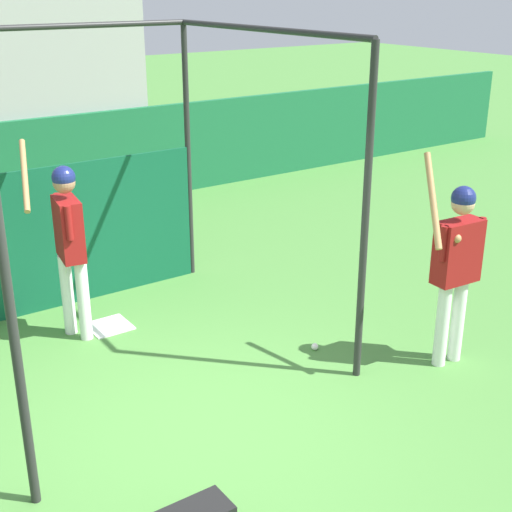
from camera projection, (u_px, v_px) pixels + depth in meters
The scene contains 6 objects.
ground_plane at pixel (198, 430), 6.07m from camera, with size 60.00×60.00×0.00m, color #477F38.
batting_cage at pixel (86, 203), 7.61m from camera, with size 3.23×3.26×3.16m.
home_plate at pixel (109, 326), 7.88m from camera, with size 0.44×0.44×0.02m.
player_batter at pixel (68, 235), 7.28m from camera, with size 0.58×0.99×2.05m.
player_waiting at pixel (456, 259), 6.76m from camera, with size 0.82×0.53×2.13m.
baseball at pixel (315, 347), 7.37m from camera, with size 0.07×0.07×0.07m.
Camera 1 is at (-2.52, -4.49, 3.57)m, focal length 50.00 mm.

